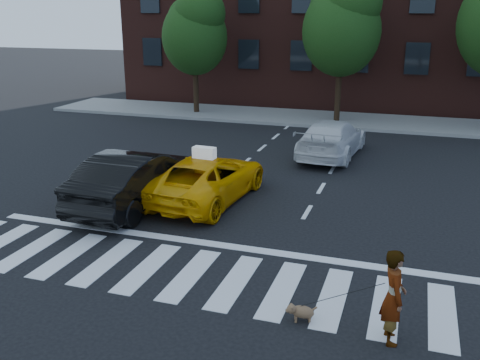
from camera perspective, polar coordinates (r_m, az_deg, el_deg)
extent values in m
plane|color=black|center=(11.47, -5.34, -10.03)|extent=(120.00, 120.00, 0.00)
cube|color=silver|center=(11.46, -5.34, -10.01)|extent=(13.00, 2.40, 0.01)
cube|color=silver|center=(12.79, -2.47, -6.89)|extent=(12.00, 0.30, 0.01)
cube|color=slate|center=(27.59, 9.37, 6.41)|extent=(30.00, 4.00, 0.15)
cylinder|color=black|center=(28.79, -4.73, 10.17)|extent=(0.28, 0.28, 3.25)
ellipsoid|color=#14330E|center=(28.58, -4.86, 14.95)|extent=(3.38, 3.38, 3.89)
sphere|color=#14330E|center=(28.21, -4.30, 17.31)|extent=(2.60, 2.60, 2.60)
sphere|color=#14330E|center=(28.92, -5.37, 16.64)|extent=(2.34, 2.34, 2.34)
cylinder|color=black|center=(26.76, 10.44, 9.71)|extent=(0.28, 0.28, 3.55)
ellipsoid|color=#14330E|center=(26.54, 10.76, 15.33)|extent=(3.69, 3.69, 4.25)
sphere|color=#14330E|center=(26.28, 11.77, 18.04)|extent=(2.84, 2.84, 2.84)
sphere|color=#14330E|center=(26.83, 10.18, 17.35)|extent=(2.56, 2.56, 2.56)
imported|color=#EA9F04|center=(15.60, -3.50, 0.21)|extent=(2.56, 4.88, 1.31)
imported|color=black|center=(15.35, -11.04, 0.18)|extent=(1.89, 4.91, 1.60)
imported|color=silver|center=(20.63, 9.76, 4.42)|extent=(2.29, 4.93, 1.39)
imported|color=#999999|center=(9.31, 16.05, -11.86)|extent=(0.54, 0.69, 1.66)
ellipsoid|color=olive|center=(9.87, 6.71, -13.80)|extent=(0.46, 0.34, 0.23)
sphere|color=olive|center=(9.82, 5.52, -13.53)|extent=(0.22, 0.22, 0.17)
sphere|color=olive|center=(9.83, 5.09, -13.69)|extent=(0.10, 0.10, 0.08)
cylinder|color=olive|center=(9.86, 7.91, -13.46)|extent=(0.13, 0.07, 0.10)
sphere|color=olive|center=(9.84, 5.50, -13.11)|extent=(0.08, 0.08, 0.06)
sphere|color=olive|center=(9.74, 5.56, -13.44)|extent=(0.08, 0.08, 0.06)
cylinder|color=olive|center=(9.88, 5.99, -14.59)|extent=(0.06, 0.06, 0.11)
cylinder|color=olive|center=(9.96, 5.93, -14.28)|extent=(0.06, 0.06, 0.11)
cylinder|color=olive|center=(9.91, 7.43, -14.55)|extent=(0.06, 0.06, 0.11)
cylinder|color=olive|center=(9.99, 7.36, -14.24)|extent=(0.06, 0.06, 0.11)
cube|color=white|center=(15.19, -3.83, 2.94)|extent=(0.67, 0.33, 0.32)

